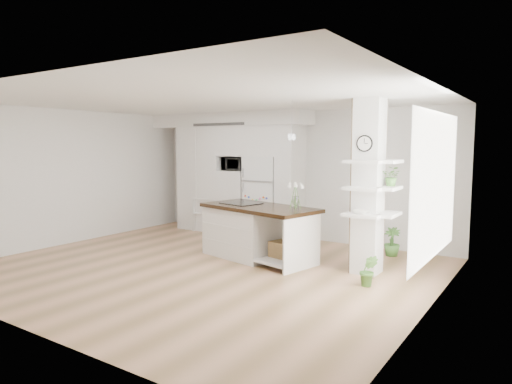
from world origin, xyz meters
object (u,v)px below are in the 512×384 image
bookshelf (210,217)px  floor_plant_a (369,270)px  refrigerator (265,197)px  kitchen_island (250,230)px

bookshelf → floor_plant_a: size_ratio=1.68×
refrigerator → bookshelf: size_ratio=2.26×
bookshelf → floor_plant_a: (4.50, -1.96, -0.10)m
bookshelf → floor_plant_a: 4.91m
kitchen_island → bookshelf: 2.60m
refrigerator → floor_plant_a: refrigerator is taller
bookshelf → refrigerator: bearing=3.8°
kitchen_island → floor_plant_a: 2.43m
kitchen_island → refrigerator: bearing=126.2°
kitchen_island → floor_plant_a: bearing=0.8°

